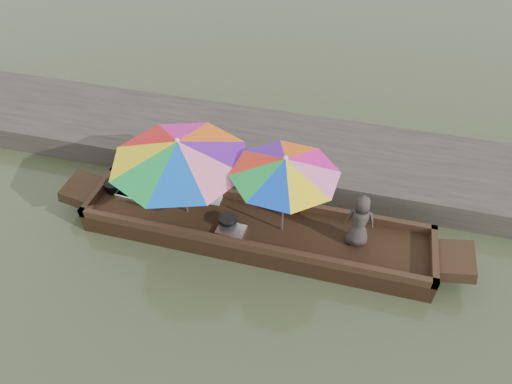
% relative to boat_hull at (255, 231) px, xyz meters
% --- Properties ---
extents(water, '(80.00, 80.00, 0.00)m').
position_rel_boat_hull_xyz_m(water, '(0.00, 0.00, -0.17)').
color(water, '#3E4B2D').
rests_on(water, ground).
extents(dock, '(22.00, 2.20, 0.50)m').
position_rel_boat_hull_xyz_m(dock, '(0.00, 2.20, 0.08)').
color(dock, '#2D2B26').
rests_on(dock, ground).
extents(boat_hull, '(5.89, 1.20, 0.35)m').
position_rel_boat_hull_xyz_m(boat_hull, '(0.00, 0.00, 0.00)').
color(boat_hull, black).
rests_on(boat_hull, water).
extents(cooking_pot, '(0.32, 0.32, 0.17)m').
position_rel_boat_hull_xyz_m(cooking_pot, '(-2.70, 0.19, 0.26)').
color(cooking_pot, black).
rests_on(cooking_pot, boat_hull).
extents(tray_crayfish, '(0.49, 0.35, 0.09)m').
position_rel_boat_hull_xyz_m(tray_crayfish, '(-2.33, 0.12, 0.22)').
color(tray_crayfish, silver).
rests_on(tray_crayfish, boat_hull).
extents(tray_scallop, '(0.48, 0.35, 0.06)m').
position_rel_boat_hull_xyz_m(tray_scallop, '(-0.33, -0.26, 0.21)').
color(tray_scallop, silver).
rests_on(tray_scallop, boat_hull).
extents(charcoal_grill, '(0.29, 0.29, 0.14)m').
position_rel_boat_hull_xyz_m(charcoal_grill, '(-0.44, -0.10, 0.24)').
color(charcoal_grill, black).
rests_on(charcoal_grill, boat_hull).
extents(supply_bag, '(0.29, 0.23, 0.26)m').
position_rel_boat_hull_xyz_m(supply_bag, '(-0.86, 0.38, 0.30)').
color(supply_bag, silver).
rests_on(supply_bag, boat_hull).
extents(vendor, '(0.50, 0.35, 0.97)m').
position_rel_boat_hull_xyz_m(vendor, '(1.68, 0.05, 0.66)').
color(vendor, '#342E2B').
rests_on(vendor, boat_hull).
extents(umbrella_bow, '(2.39, 2.39, 1.55)m').
position_rel_boat_hull_xyz_m(umbrella_bow, '(-1.20, 0.00, 0.95)').
color(umbrella_bow, '#5C14A5').
rests_on(umbrella_bow, boat_hull).
extents(umbrella_stern, '(2.11, 2.11, 1.55)m').
position_rel_boat_hull_xyz_m(umbrella_stern, '(0.47, 0.00, 0.95)').
color(umbrella_stern, '#E51496').
rests_on(umbrella_stern, boat_hull).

